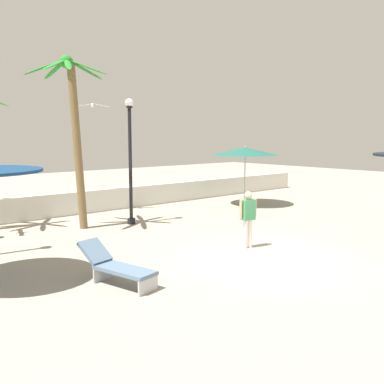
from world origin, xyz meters
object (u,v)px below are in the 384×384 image
object	(u,v)px
lounge_chair_0	(116,266)
guest_0	(248,214)
seagull_1	(92,105)
lamp_post_2	(130,158)
patio_umbrella_1	(245,152)
palm_tree_1	(74,121)

from	to	relation	value
lounge_chair_0	guest_0	distance (m)	4.34
seagull_1	lamp_post_2	bearing A→B (deg)	-92.74
patio_umbrella_1	palm_tree_1	bearing A→B (deg)	177.66
seagull_1	guest_0	bearing A→B (deg)	-86.36
palm_tree_1	lamp_post_2	size ratio (longest dim) A/B	1.29
lounge_chair_0	lamp_post_2	bearing A→B (deg)	54.05
lounge_chair_0	seagull_1	size ratio (longest dim) A/B	1.55
patio_umbrella_1	palm_tree_1	size ratio (longest dim) A/B	0.51
patio_umbrella_1	guest_0	bearing A→B (deg)	-137.23
patio_umbrella_1	lounge_chair_0	distance (m)	11.24
palm_tree_1	seagull_1	xyz separation A→B (m)	(1.97, 2.41, 0.70)
patio_umbrella_1	palm_tree_1	xyz separation A→B (m)	(-7.92, 0.32, 1.19)
guest_0	seagull_1	world-z (taller)	seagull_1
patio_umbrella_1	guest_0	world-z (taller)	patio_umbrella_1
patio_umbrella_1	lamp_post_2	size ratio (longest dim) A/B	0.66
patio_umbrella_1	seagull_1	distance (m)	6.81
palm_tree_1	guest_0	distance (m)	6.47
lamp_post_2	lounge_chair_0	size ratio (longest dim) A/B	2.23
lounge_chair_0	guest_0	xyz separation A→B (m)	(4.30, 0.15, 0.56)
palm_tree_1	lamp_post_2	world-z (taller)	palm_tree_1
lounge_chair_0	guest_0	bearing A→B (deg)	2.02
guest_0	seagull_1	xyz separation A→B (m)	(-0.50, 7.78, 3.33)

